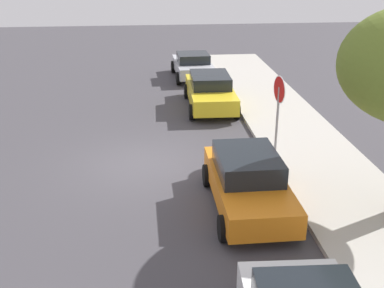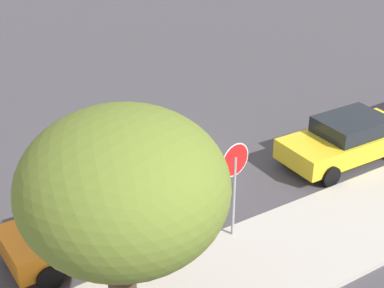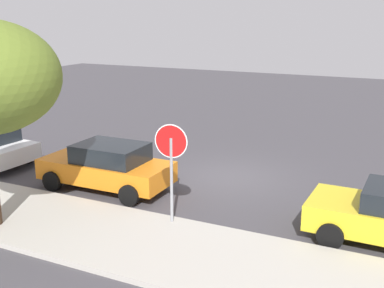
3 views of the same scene
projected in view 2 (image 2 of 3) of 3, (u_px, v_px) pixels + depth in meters
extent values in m
plane|color=#423F44|center=(147.00, 168.00, 18.43)|extent=(60.00, 60.00, 0.00)
cube|color=#B2ADA3|center=(259.00, 265.00, 14.18)|extent=(32.00, 3.18, 0.14)
cylinder|color=gray|center=(234.00, 199.00, 14.67)|extent=(0.08, 0.08, 2.40)
cylinder|color=white|center=(235.00, 160.00, 14.15)|extent=(0.87, 0.13, 0.88)
cylinder|color=red|center=(235.00, 160.00, 14.15)|extent=(0.82, 0.14, 0.82)
cube|color=orange|center=(90.00, 227.00, 14.59)|extent=(4.23, 1.81, 0.64)
cube|color=black|center=(96.00, 205.00, 14.42)|extent=(2.14, 1.58, 0.56)
cylinder|color=black|center=(126.00, 203.00, 16.09)|extent=(0.64, 0.22, 0.64)
cylinder|color=black|center=(158.00, 236.00, 14.76)|extent=(0.64, 0.22, 0.64)
cylinder|color=black|center=(23.00, 238.00, 14.71)|extent=(0.64, 0.22, 0.64)
cylinder|color=black|center=(49.00, 278.00, 13.38)|extent=(0.64, 0.22, 0.64)
cube|color=yellow|center=(347.00, 142.00, 18.64)|extent=(4.51, 1.90, 0.65)
cube|color=black|center=(352.00, 125.00, 18.43)|extent=(2.18, 1.64, 0.50)
cylinder|color=black|center=(359.00, 129.00, 20.18)|extent=(0.64, 0.23, 0.64)
cylinder|color=black|center=(290.00, 151.00, 18.76)|extent=(0.64, 0.23, 0.64)
cylinder|color=black|center=(330.00, 176.00, 17.39)|extent=(0.64, 0.23, 0.64)
ellipsoid|color=olive|center=(123.00, 188.00, 9.95)|extent=(3.68, 3.68, 2.78)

